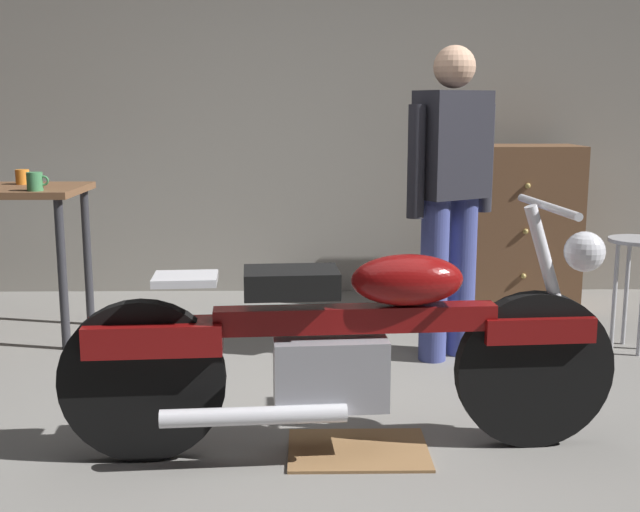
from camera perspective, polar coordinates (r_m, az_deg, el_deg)
The scene contains 9 objects.
ground_plane at distance 3.37m, azimuth -0.37°, elevation -13.20°, with size 12.00×12.00×0.00m, color gray.
back_wall at distance 5.88m, azimuth -0.67°, elevation 12.52°, with size 8.00×0.12×3.10m, color gray.
motorcycle at distance 3.14m, azimuth 1.95°, elevation -6.28°, with size 2.19×0.60×1.00m.
person_standing at distance 4.31m, azimuth 9.31°, elevation 4.71°, with size 0.50×0.39×1.67m.
shop_stool at distance 4.78m, azimuth 21.65°, elevation -0.51°, with size 0.32×0.32×0.64m.
wooden_dresser at distance 5.63m, azimuth 13.85°, elevation 2.08°, with size 0.80×0.47×1.10m.
drip_tray at distance 3.30m, azimuth 2.74°, elevation -13.65°, with size 0.56×0.40×0.01m, color olive.
mug_green_speckled at distance 4.68m, azimuth -19.66°, elevation 5.03°, with size 0.12×0.09×0.10m.
mug_orange_travel at distance 5.10m, azimuth -20.45°, elevation 5.31°, with size 0.11×0.08×0.09m.
Camera 1 is at (-0.03, -3.08, 1.37)m, focal length 44.84 mm.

